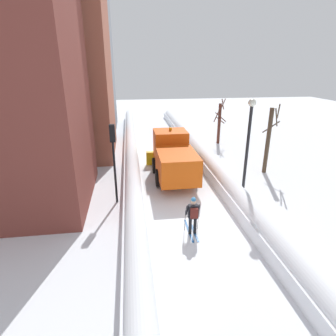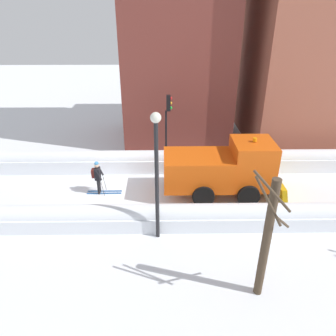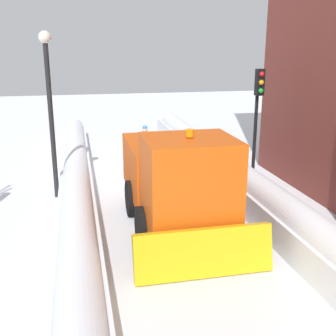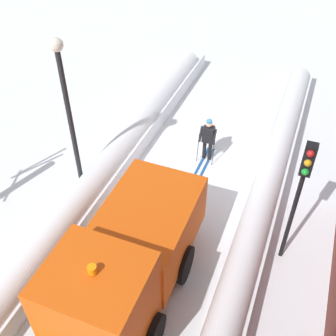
{
  "view_description": "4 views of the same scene",
  "coord_description": "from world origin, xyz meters",
  "px_view_note": "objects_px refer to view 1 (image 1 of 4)",
  "views": [
    {
      "loc": [
        -2.76,
        -10.83,
        7.07
      ],
      "look_at": [
        -0.65,
        3.98,
        1.39
      ],
      "focal_mm": 29.16,
      "sensor_mm": 36.0,
      "label": 1
    },
    {
      "loc": [
        14.27,
        2.66,
        8.87
      ],
      "look_at": [
        -0.1,
        2.86,
        1.49
      ],
      "focal_mm": 34.3,
      "sensor_mm": 36.0,
      "label": 2
    },
    {
      "loc": [
        2.55,
        16.49,
        5.0
      ],
      "look_at": [
        -0.29,
        3.53,
        1.13
      ],
      "focal_mm": 44.59,
      "sensor_mm": 36.0,
      "label": 3
    },
    {
      "loc": [
        -3.27,
        11.03,
        9.96
      ],
      "look_at": [
        0.25,
        2.09,
        1.64
      ],
      "focal_mm": 43.54,
      "sensor_mm": 36.0,
      "label": 4
    }
  ],
  "objects_px": {
    "bare_tree_near": "(268,140)",
    "bare_tree_mid": "(219,122)",
    "skier": "(193,214)",
    "street_lamp": "(248,138)",
    "plow_truck": "(173,157)",
    "traffic_light_pole": "(113,149)"
  },
  "relations": [
    {
      "from": "street_lamp",
      "to": "bare_tree_near",
      "type": "height_order",
      "value": "street_lamp"
    },
    {
      "from": "skier",
      "to": "bare_tree_near",
      "type": "relative_size",
      "value": 0.37
    },
    {
      "from": "skier",
      "to": "bare_tree_mid",
      "type": "height_order",
      "value": "bare_tree_mid"
    },
    {
      "from": "skier",
      "to": "traffic_light_pole",
      "type": "bearing_deg",
      "value": 133.19
    },
    {
      "from": "traffic_light_pole",
      "to": "bare_tree_near",
      "type": "relative_size",
      "value": 0.89
    },
    {
      "from": "plow_truck",
      "to": "bare_tree_near",
      "type": "height_order",
      "value": "bare_tree_near"
    },
    {
      "from": "street_lamp",
      "to": "skier",
      "type": "bearing_deg",
      "value": -139.17
    },
    {
      "from": "street_lamp",
      "to": "bare_tree_mid",
      "type": "relative_size",
      "value": 1.29
    },
    {
      "from": "bare_tree_near",
      "to": "bare_tree_mid",
      "type": "relative_size",
      "value": 1.14
    },
    {
      "from": "bare_tree_near",
      "to": "bare_tree_mid",
      "type": "distance_m",
      "value": 7.8
    },
    {
      "from": "bare_tree_near",
      "to": "bare_tree_mid",
      "type": "xyz_separation_m",
      "value": [
        -0.88,
        7.74,
        -0.34
      ]
    },
    {
      "from": "bare_tree_mid",
      "to": "skier",
      "type": "bearing_deg",
      "value": -112.01
    },
    {
      "from": "plow_truck",
      "to": "bare_tree_mid",
      "type": "xyz_separation_m",
      "value": [
        5.62,
        7.91,
        0.53
      ]
    },
    {
      "from": "bare_tree_near",
      "to": "bare_tree_mid",
      "type": "height_order",
      "value": "bare_tree_near"
    },
    {
      "from": "plow_truck",
      "to": "bare_tree_mid",
      "type": "height_order",
      "value": "bare_tree_mid"
    },
    {
      "from": "street_lamp",
      "to": "bare_tree_near",
      "type": "bearing_deg",
      "value": 48.63
    },
    {
      "from": "traffic_light_pole",
      "to": "bare_tree_near",
      "type": "height_order",
      "value": "bare_tree_near"
    },
    {
      "from": "bare_tree_near",
      "to": "traffic_light_pole",
      "type": "bearing_deg",
      "value": -163.75
    },
    {
      "from": "street_lamp",
      "to": "plow_truck",
      "type": "bearing_deg",
      "value": 136.23
    },
    {
      "from": "bare_tree_mid",
      "to": "plow_truck",
      "type": "bearing_deg",
      "value": -125.4
    },
    {
      "from": "traffic_light_pole",
      "to": "bare_tree_mid",
      "type": "height_order",
      "value": "traffic_light_pole"
    },
    {
      "from": "plow_truck",
      "to": "street_lamp",
      "type": "bearing_deg",
      "value": -43.77
    }
  ]
}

